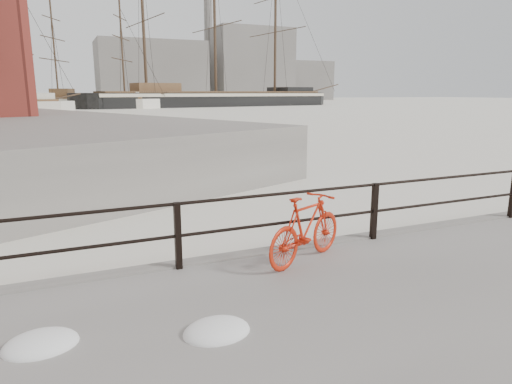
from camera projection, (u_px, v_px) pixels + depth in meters
name	position (u px, v px, depth m)	size (l,w,h in m)	color
ground	(502.00, 232.00, 9.67)	(400.00, 400.00, 0.00)	white
bicycle	(306.00, 228.00, 6.90)	(1.74, 0.26, 1.05)	red
barque_black	(216.00, 106.00, 93.90)	(64.35, 21.06, 36.11)	black
schooner_mid	(93.00, 108.00, 83.22)	(26.91, 11.38, 19.54)	white
industrial_west	(151.00, 72.00, 140.88)	(32.00, 18.00, 18.00)	gray
industrial_mid	(249.00, 65.00, 158.37)	(26.00, 20.00, 24.00)	gray
industrial_east	(300.00, 81.00, 172.90)	(20.00, 16.00, 14.00)	gray
smokestack	(209.00, 35.00, 155.63)	(2.80, 2.80, 44.00)	gray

